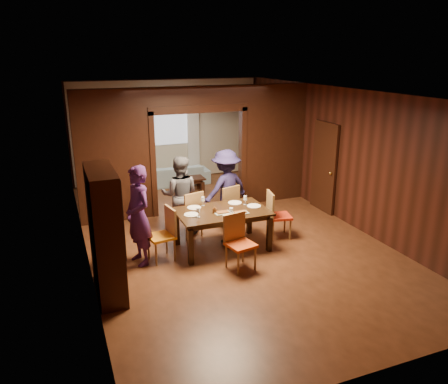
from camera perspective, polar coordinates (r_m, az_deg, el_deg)
name	(u,v)px	position (r m, az deg, el deg)	size (l,w,h in m)	color
floor	(224,234)	(9.14, 0.06, -5.44)	(9.00, 9.00, 0.00)	#4A2714
ceiling	(224,92)	(8.43, 0.06, 12.98)	(5.50, 9.00, 0.02)	silver
room_walls	(195,145)	(10.39, -3.79, 6.09)	(5.52, 9.01, 2.90)	black
person_purple	(138,216)	(7.75, -11.12, -3.06)	(0.65, 0.43, 1.79)	#441D55
person_grey	(180,195)	(9.01, -5.78, -0.37)	(0.79, 0.62, 1.62)	#525158
person_navy	(226,189)	(9.28, 0.26, 0.45)	(1.08, 0.62, 1.68)	#1F1940
sofa	(175,175)	(12.52, -6.36, 2.26)	(1.90, 0.74, 0.56)	#99B9C9
serving_bowl	(228,207)	(8.32, 0.57, -1.97)	(0.28, 0.28, 0.07)	black
dining_table	(222,229)	(8.37, -0.22, -4.88)	(1.71, 1.06, 0.76)	black
coffee_table	(189,185)	(11.77, -4.56, 0.91)	(0.80, 0.50, 0.40)	black
chair_left	(161,235)	(7.94, -8.25, -5.56)	(0.44, 0.44, 0.97)	orange
chair_right	(279,215)	(8.88, 7.25, -2.95)	(0.44, 0.44, 0.97)	red
chair_far_l	(189,213)	(8.90, -4.58, -2.79)	(0.44, 0.44, 0.97)	#CF4013
chair_far_r	(225,206)	(9.27, 0.15, -1.89)	(0.44, 0.44, 0.97)	orange
chair_near	(241,243)	(7.54, 2.21, -6.68)	(0.44, 0.44, 0.97)	#CE4313
hutch	(105,233)	(6.85, -15.24, -5.24)	(0.40, 1.20, 2.00)	black
door_right	(324,167)	(10.45, 12.95, 3.17)	(0.06, 0.90, 2.10)	black
window_far	(168,122)	(12.78, -7.38, 9.07)	(1.20, 0.03, 1.30)	silver
curtain_left	(143,139)	(12.65, -10.56, 6.76)	(0.35, 0.06, 2.40)	white
curtain_right	(193,136)	(13.02, -4.04, 7.32)	(0.35, 0.06, 2.40)	white
plate_left	(191,215)	(8.04, -4.29, -2.96)	(0.27, 0.27, 0.01)	silver
plate_far_l	(194,208)	(8.39, -3.92, -2.04)	(0.27, 0.27, 0.01)	silver
plate_far_r	(235,203)	(8.64, 1.43, -1.41)	(0.27, 0.27, 0.01)	white
plate_right	(254,206)	(8.48, 3.93, -1.82)	(0.27, 0.27, 0.01)	white
plate_near	(230,216)	(7.95, 0.80, -3.14)	(0.27, 0.27, 0.01)	white
platter_a	(223,212)	(8.08, -0.19, -2.69)	(0.30, 0.20, 0.04)	gray
platter_b	(240,212)	(8.09, 2.15, -2.68)	(0.30, 0.20, 0.04)	gray
wineglass_left	(198,212)	(7.89, -3.38, -2.68)	(0.08, 0.08, 0.18)	silver
wineglass_far	(203,201)	(8.47, -2.78, -1.22)	(0.08, 0.08, 0.18)	silver
wineglass_right	(245,200)	(8.53, 2.78, -1.09)	(0.08, 0.08, 0.18)	white
tumbler	(231,212)	(7.98, 0.94, -2.57)	(0.07, 0.07, 0.14)	silver
condiment_jar	(215,210)	(8.10, -1.24, -2.38)	(0.08, 0.08, 0.11)	#4F2A12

